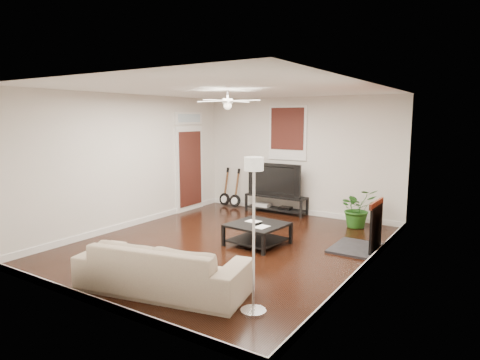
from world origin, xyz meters
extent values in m
cube|color=black|center=(0.00, 0.00, 0.00)|extent=(5.00, 6.00, 0.01)
cube|color=white|center=(0.00, 0.00, 2.80)|extent=(5.00, 6.00, 0.01)
cube|color=silver|center=(0.00, 3.00, 1.40)|extent=(5.00, 0.01, 2.80)
cube|color=silver|center=(0.00, -3.00, 1.40)|extent=(5.00, 0.01, 2.80)
cube|color=silver|center=(-2.50, 0.00, 1.40)|extent=(0.01, 6.00, 2.80)
cube|color=silver|center=(2.50, 0.00, 1.40)|extent=(0.01, 6.00, 2.80)
cube|color=brown|center=(2.49, 1.00, 1.40)|extent=(0.02, 2.20, 2.80)
cube|color=black|center=(2.20, 1.00, 0.46)|extent=(0.80, 1.10, 0.92)
cube|color=#3D1510|center=(-0.30, 2.97, 1.95)|extent=(1.00, 0.06, 1.30)
cube|color=white|center=(-2.46, 1.90, 1.25)|extent=(0.08, 1.00, 2.50)
cube|color=black|center=(-0.48, 2.78, 0.22)|extent=(1.55, 0.41, 0.43)
imported|color=black|center=(-0.48, 2.80, 0.83)|extent=(1.39, 0.18, 0.80)
cube|color=black|center=(0.46, 0.28, 0.20)|extent=(1.02, 1.02, 0.40)
imported|color=#BAA98C|center=(0.44, -2.18, 0.34)|extent=(2.44, 1.37, 0.67)
imported|color=#225C1A|center=(1.61, 2.49, 0.42)|extent=(0.99, 1.00, 0.84)
camera|label=1|loc=(4.20, -6.11, 2.30)|focal=31.18mm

